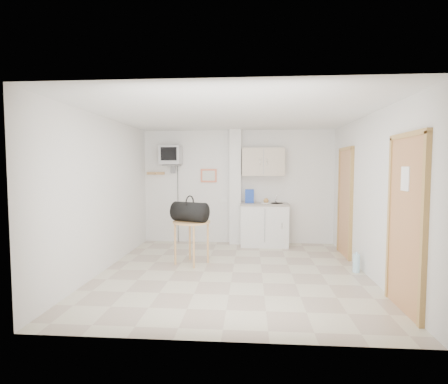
# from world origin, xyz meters

# --- Properties ---
(ground) EXTENTS (4.50, 4.50, 0.00)m
(ground) POSITION_xyz_m (0.00, 0.00, 0.00)
(ground) COLOR beige
(ground) RESTS_ON ground
(room_envelope) EXTENTS (4.24, 4.54, 2.55)m
(room_envelope) POSITION_xyz_m (0.24, 0.09, 1.54)
(room_envelope) COLOR white
(room_envelope) RESTS_ON ground
(kitchenette) EXTENTS (1.03, 0.58, 2.10)m
(kitchenette) POSITION_xyz_m (0.57, 2.00, 0.80)
(kitchenette) COLOR silver
(kitchenette) RESTS_ON ground
(crt_television) EXTENTS (0.44, 0.45, 2.15)m
(crt_television) POSITION_xyz_m (-1.45, 2.02, 1.94)
(crt_television) COLOR slate
(crt_television) RESTS_ON ground
(round_table) EXTENTS (0.65, 0.65, 0.75)m
(round_table) POSITION_xyz_m (-0.74, 0.45, 0.65)
(round_table) COLOR tan
(round_table) RESTS_ON ground
(duffel_bag) EXTENTS (0.69, 0.55, 0.45)m
(duffel_bag) POSITION_xyz_m (-0.76, 0.43, 0.92)
(duffel_bag) COLOR black
(duffel_bag) RESTS_ON round_table
(water_bottle) EXTENTS (0.11, 0.11, 0.33)m
(water_bottle) POSITION_xyz_m (1.98, 0.15, 0.15)
(water_bottle) COLOR #B3E3FA
(water_bottle) RESTS_ON ground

